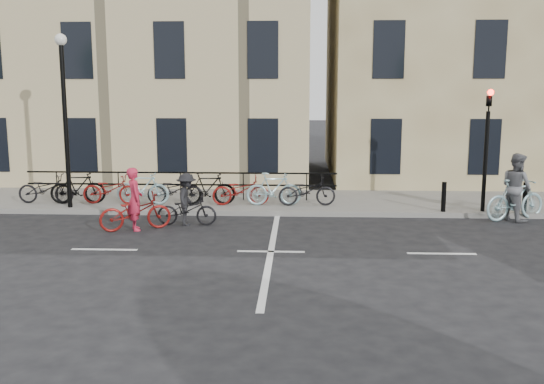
{
  "coord_description": "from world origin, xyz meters",
  "views": [
    {
      "loc": [
        0.67,
        -13.86,
        3.82
      ],
      "look_at": [
        -0.06,
        1.96,
        1.1
      ],
      "focal_mm": 40.0,
      "sensor_mm": 36.0,
      "label": 1
    }
  ],
  "objects_px": {
    "cyclist_pink": "(135,209)",
    "cyclist_grey": "(516,193)",
    "lamp_post": "(64,99)",
    "cyclist_dark": "(187,205)",
    "traffic_light": "(487,135)"
  },
  "relations": [
    {
      "from": "lamp_post",
      "to": "cyclist_dark",
      "type": "height_order",
      "value": "lamp_post"
    },
    {
      "from": "traffic_light",
      "to": "cyclist_dark",
      "type": "xyz_separation_m",
      "value": [
        -8.7,
        -1.63,
        -1.87
      ]
    },
    {
      "from": "traffic_light",
      "to": "cyclist_pink",
      "type": "bearing_deg",
      "value": -167.19
    },
    {
      "from": "lamp_post",
      "to": "cyclist_grey",
      "type": "bearing_deg",
      "value": -2.55
    },
    {
      "from": "cyclist_grey",
      "to": "cyclist_dark",
      "type": "bearing_deg",
      "value": 73.28
    },
    {
      "from": "traffic_light",
      "to": "cyclist_dark",
      "type": "bearing_deg",
      "value": -169.41
    },
    {
      "from": "cyclist_pink",
      "to": "cyclist_dark",
      "type": "bearing_deg",
      "value": -87.48
    },
    {
      "from": "cyclist_grey",
      "to": "cyclist_dark",
      "type": "distance_m",
      "value": 9.53
    },
    {
      "from": "cyclist_pink",
      "to": "cyclist_grey",
      "type": "relative_size",
      "value": 0.97
    },
    {
      "from": "traffic_light",
      "to": "cyclist_dark",
      "type": "relative_size",
      "value": 2.32
    },
    {
      "from": "traffic_light",
      "to": "lamp_post",
      "type": "distance_m",
      "value": 12.74
    },
    {
      "from": "lamp_post",
      "to": "cyclist_pink",
      "type": "relative_size",
      "value": 2.59
    },
    {
      "from": "cyclist_grey",
      "to": "cyclist_dark",
      "type": "height_order",
      "value": "cyclist_grey"
    },
    {
      "from": "lamp_post",
      "to": "cyclist_dark",
      "type": "bearing_deg",
      "value": -22.86
    },
    {
      "from": "cyclist_pink",
      "to": "lamp_post",
      "type": "bearing_deg",
      "value": 25.22
    }
  ]
}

